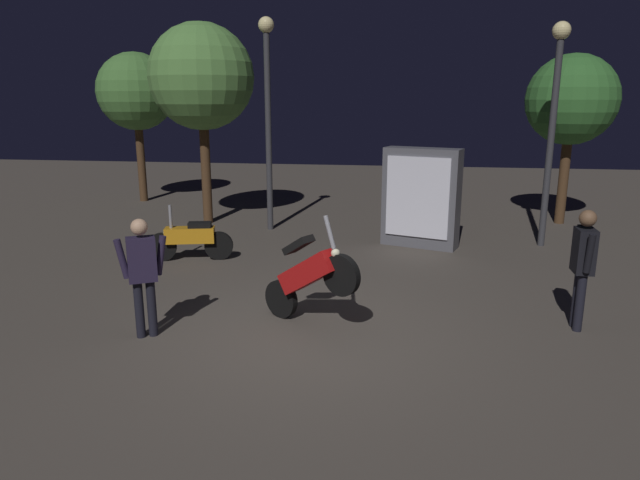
% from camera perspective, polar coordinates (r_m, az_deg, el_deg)
% --- Properties ---
extents(ground_plane, '(40.00, 40.00, 0.00)m').
position_cam_1_polar(ground_plane, '(7.70, -1.23, -9.75)').
color(ground_plane, '#4C443D').
extents(motorcycle_red_foreground, '(1.46, 0.96, 1.63)m').
position_cam_1_polar(motorcycle_red_foreground, '(7.80, -1.08, -3.59)').
color(motorcycle_red_foreground, black).
rests_on(motorcycle_red_foreground, ground_plane).
extents(motorcycle_orange_parked_left, '(1.64, 0.51, 1.11)m').
position_cam_1_polar(motorcycle_orange_parked_left, '(11.39, -12.89, 0.15)').
color(motorcycle_orange_parked_left, black).
rests_on(motorcycle_orange_parked_left, ground_plane).
extents(person_rider_beside, '(0.25, 0.67, 1.68)m').
position_cam_1_polar(person_rider_beside, '(8.43, 24.92, -1.76)').
color(person_rider_beside, black).
rests_on(person_rider_beside, ground_plane).
extents(person_bystander_far, '(0.62, 0.39, 1.61)m').
position_cam_1_polar(person_bystander_far, '(7.76, -17.41, -2.69)').
color(person_bystander_far, black).
rests_on(person_bystander_far, ground_plane).
extents(streetlamp_near, '(0.36, 0.36, 4.88)m').
position_cam_1_polar(streetlamp_near, '(13.55, -5.28, 14.03)').
color(streetlamp_near, '#38383D').
rests_on(streetlamp_near, ground_plane).
extents(streetlamp_far, '(0.36, 0.36, 4.59)m').
position_cam_1_polar(streetlamp_far, '(12.84, 22.47, 12.33)').
color(streetlamp_far, '#38383D').
rests_on(streetlamp_far, ground_plane).
extents(tree_left_bg, '(2.28, 2.28, 4.43)m').
position_cam_1_polar(tree_left_bg, '(18.27, -18.00, 13.93)').
color(tree_left_bg, '#4C331E').
rests_on(tree_left_bg, ground_plane).
extents(tree_center_bg, '(2.18, 2.18, 4.16)m').
position_cam_1_polar(tree_center_bg, '(15.46, 23.95, 12.67)').
color(tree_center_bg, '#4C331E').
rests_on(tree_center_bg, ground_plane).
extents(tree_right_bg, '(2.55, 2.55, 4.88)m').
position_cam_1_polar(tree_right_bg, '(14.55, -11.83, 15.67)').
color(tree_right_bg, '#4C331E').
rests_on(tree_right_bg, ground_plane).
extents(kiosk_billboard, '(1.68, 0.99, 2.10)m').
position_cam_1_polar(kiosk_billboard, '(12.25, 10.10, 4.19)').
color(kiosk_billboard, '#595960').
rests_on(kiosk_billboard, ground_plane).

